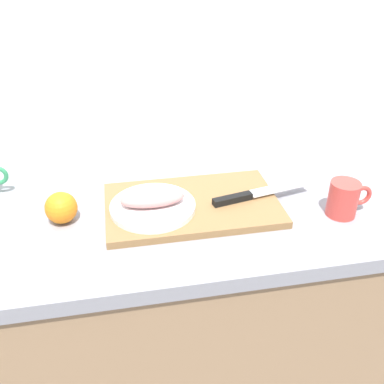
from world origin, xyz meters
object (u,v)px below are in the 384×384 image
(cutting_board, at_px, (192,205))
(white_plate, at_px, (153,207))
(chef_knife, at_px, (250,195))
(fish_fillet, at_px, (152,198))
(coffee_mug_2, at_px, (344,199))

(cutting_board, height_order, white_plate, white_plate)
(white_plate, xyz_separation_m, chef_knife, (0.26, 0.01, 0.00))
(white_plate, relative_size, fish_fillet, 1.33)
(fish_fillet, bearing_deg, chef_knife, 1.51)
(white_plate, distance_m, coffee_mug_2, 0.49)
(white_plate, bearing_deg, cutting_board, 9.13)
(white_plate, distance_m, fish_fillet, 0.03)
(coffee_mug_2, bearing_deg, white_plate, 170.23)
(white_plate, distance_m, chef_knife, 0.26)
(white_plate, bearing_deg, fish_fillet, 26.57)
(coffee_mug_2, bearing_deg, cutting_board, 165.14)
(chef_knife, bearing_deg, white_plate, 169.85)
(chef_knife, bearing_deg, fish_fillet, 169.85)
(cutting_board, height_order, coffee_mug_2, coffee_mug_2)
(white_plate, height_order, coffee_mug_2, coffee_mug_2)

